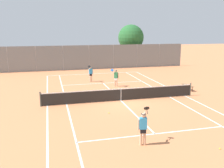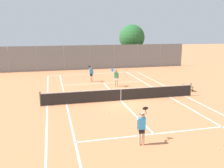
# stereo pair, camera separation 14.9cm
# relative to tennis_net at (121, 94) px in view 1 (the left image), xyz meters

# --- Properties ---
(ground_plane) EXTENTS (120.00, 120.00, 0.00)m
(ground_plane) POSITION_rel_tennis_net_xyz_m (0.00, 0.00, -0.51)
(ground_plane) COLOR #CC7A4C
(court_line_markings) EXTENTS (11.10, 23.90, 0.01)m
(court_line_markings) POSITION_rel_tennis_net_xyz_m (0.00, 0.00, -0.51)
(court_line_markings) COLOR silver
(court_line_markings) RESTS_ON ground
(tennis_net) EXTENTS (12.00, 0.10, 1.07)m
(tennis_net) POSITION_rel_tennis_net_xyz_m (0.00, 0.00, 0.00)
(tennis_net) COLOR #474C47
(tennis_net) RESTS_ON ground
(player_near_side) EXTENTS (0.76, 0.72, 1.77)m
(player_near_side) POSITION_rel_tennis_net_xyz_m (-1.08, -7.42, 0.42)
(player_near_side) COLOR #D8A884
(player_near_side) RESTS_ON ground
(player_far_left) EXTENTS (0.62, 0.77, 1.77)m
(player_far_left) POSITION_rel_tennis_net_xyz_m (-1.09, 7.50, 0.42)
(player_far_left) COLOR beige
(player_far_left) RESTS_ON ground
(player_far_right) EXTENTS (0.86, 0.67, 1.77)m
(player_far_right) POSITION_rel_tennis_net_xyz_m (0.86, 4.71, 0.42)
(player_far_right) COLOR #D8A884
(player_far_right) RESTS_ON ground
(loose_tennis_ball_0) EXTENTS (0.07, 0.07, 0.07)m
(loose_tennis_ball_0) POSITION_rel_tennis_net_xyz_m (2.21, -8.72, -0.48)
(loose_tennis_ball_0) COLOR #D1DB33
(loose_tennis_ball_0) RESTS_ON ground
(loose_tennis_ball_1) EXTENTS (0.07, 0.07, 0.07)m
(loose_tennis_ball_1) POSITION_rel_tennis_net_xyz_m (-1.59, -2.65, -0.48)
(loose_tennis_ball_1) COLOR #D1DB33
(loose_tennis_ball_1) RESTS_ON ground
(loose_tennis_ball_2) EXTENTS (0.07, 0.07, 0.07)m
(loose_tennis_ball_2) POSITION_rel_tennis_net_xyz_m (1.37, 2.83, -0.48)
(loose_tennis_ball_2) COLOR #D1DB33
(loose_tennis_ball_2) RESTS_ON ground
(loose_tennis_ball_3) EXTENTS (0.07, 0.07, 0.07)m
(loose_tennis_ball_3) POSITION_rel_tennis_net_xyz_m (3.69, 4.80, -0.48)
(loose_tennis_ball_3) COLOR #D1DB33
(loose_tennis_ball_3) RESTS_ON ground
(courtside_bench) EXTENTS (0.36, 1.50, 0.47)m
(courtside_bench) POSITION_rel_tennis_net_xyz_m (6.75, 1.78, -0.10)
(courtside_bench) COLOR olive
(courtside_bench) RESTS_ON ground
(back_fence) EXTENTS (27.25, 0.08, 3.27)m
(back_fence) POSITION_rel_tennis_net_xyz_m (0.00, 15.36, 1.12)
(back_fence) COLOR gray
(back_fence) RESTS_ON ground
(tree_behind_left) EXTENTS (3.77, 3.77, 5.98)m
(tree_behind_left) POSITION_rel_tennis_net_xyz_m (6.79, 17.87, 3.52)
(tree_behind_left) COLOR brown
(tree_behind_left) RESTS_ON ground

